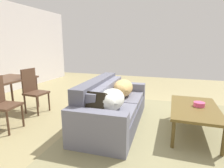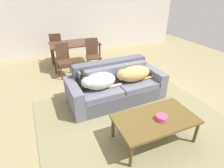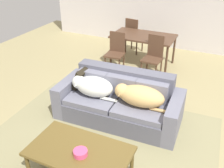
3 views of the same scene
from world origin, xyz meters
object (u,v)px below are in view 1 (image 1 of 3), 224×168
Objects in this scene: throw_pillow_by_left_arm at (93,105)px; bowl_on_coffee_table at (199,104)px; dog_on_right_cushion at (122,88)px; coffee_table at (194,110)px; couch at (111,107)px; dog_on_left_cushion at (111,100)px; dining_chair_near_right at (33,89)px; dining_chair_near_left at (1,101)px.

bowl_on_coffee_table is at bearing -59.93° from throw_pillow_by_left_arm.
dog_on_right_cushion is 0.73× the size of coffee_table.
couch is 2.27× the size of dog_on_right_cushion.
dog_on_right_cushion is at bearing -18.64° from couch.
dog_on_left_cushion is at bearing -163.37° from couch.
dog_on_left_cushion is at bearing 112.78° from bowl_on_coffee_table.
dining_chair_near_right is (0.05, 1.77, 0.19)m from couch.
dog_on_left_cushion reaches higher than coffee_table.
throw_pillow_by_left_arm is (-0.75, 0.02, 0.28)m from couch.
dining_chair_near_right reaches higher than bowl_on_coffee_table.
dog_on_left_cushion is at bearing 111.59° from coffee_table.
dining_chair_near_left reaches higher than coffee_table.
couch is 2.24× the size of dining_chair_near_right.
dining_chair_near_left is at bearing 113.79° from couch.
dining_chair_near_right is at bearing 91.29° from bowl_on_coffee_table.
dog_on_left_cushion is 0.90× the size of dog_on_right_cushion.
throw_pillow_by_left_arm is at bearing -110.38° from dining_chair_near_right.
dog_on_right_cushion reaches higher than coffee_table.
bowl_on_coffee_table is 0.19× the size of dining_chair_near_right.
dog_on_right_cushion is 1.39m from bowl_on_coffee_table.
dining_chair_near_left is at bearing 99.64° from dog_on_left_cushion.
couch is 5.67× the size of throw_pillow_by_left_arm.
couch is 0.54m from dog_on_left_cushion.
dining_chair_near_right reaches higher than dining_chair_near_left.
dog_on_right_cushion is at bearing -76.28° from dining_chair_near_right.
dining_chair_near_left is (-0.38, 1.82, -0.09)m from dog_on_left_cushion.
dog_on_right_cushion is 0.99× the size of dining_chair_near_right.
coffee_table is at bearing -85.73° from dining_chair_near_right.
dining_chair_near_right is at bearing 1.69° from dining_chair_near_left.
couch is 1.49m from bowl_on_coffee_table.
dining_chair_near_right is (0.48, 1.92, -0.09)m from dog_on_left_cushion.
bowl_on_coffee_table is at bearing -69.49° from dog_on_left_cushion.
couch reaches higher than bowl_on_coffee_table.
dining_chair_near_left reaches higher than dog_on_left_cushion.
dining_chair_near_right is (0.79, 1.75, -0.09)m from throw_pillow_by_left_arm.
couch is at bearing -87.58° from dining_chair_near_right.
couch is 1.87m from dining_chair_near_left.
dining_chair_near_left is at bearing 92.54° from throw_pillow_by_left_arm.
dining_chair_near_right is at bearing 97.44° from dog_on_right_cushion.
couch is at bearing 92.58° from coffee_table.
dog_on_right_cushion is at bearing 79.68° from bowl_on_coffee_table.
dog_on_left_cushion is 0.66× the size of coffee_table.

